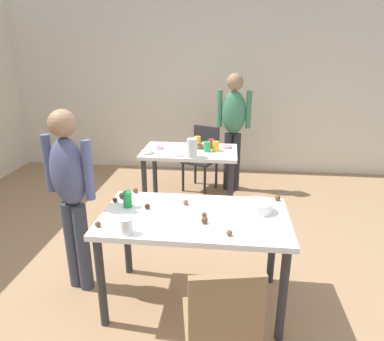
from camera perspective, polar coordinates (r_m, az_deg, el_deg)
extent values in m
plane|color=#9E7A56|center=(2.98, -0.80, -19.84)|extent=(6.40, 6.40, 0.00)
cube|color=beige|center=(5.53, 3.32, 13.31)|extent=(6.40, 0.10, 2.60)
cube|color=white|center=(2.54, 0.39, -7.69)|extent=(1.35, 0.75, 0.04)
cylinder|color=#2D2D33|center=(2.61, -14.59, -17.27)|extent=(0.06, 0.06, 0.71)
cylinder|color=#2D2D33|center=(2.50, 14.56, -19.15)|extent=(0.06, 0.06, 0.71)
cylinder|color=#2D2D33|center=(3.11, -10.56, -10.52)|extent=(0.06, 0.06, 0.71)
cylinder|color=#2D2D33|center=(3.01, 12.98, -11.72)|extent=(0.06, 0.06, 0.71)
cube|color=white|center=(4.11, -0.37, 3.08)|extent=(1.10, 0.68, 0.04)
cylinder|color=#2D2D33|center=(4.06, -7.73, -2.92)|extent=(0.06, 0.06, 0.71)
cylinder|color=#2D2D33|center=(3.95, 6.29, -3.53)|extent=(0.06, 0.06, 0.71)
cylinder|color=#2D2D33|center=(4.57, -6.08, -0.27)|extent=(0.06, 0.06, 0.71)
cylinder|color=#2D2D33|center=(4.47, 6.33, -0.74)|extent=(0.06, 0.06, 0.71)
cube|color=olive|center=(2.15, 4.55, -23.43)|extent=(0.47, 0.47, 0.04)
cube|color=olive|center=(1.86, 5.65, -21.98)|extent=(0.38, 0.11, 0.42)
cylinder|color=olive|center=(2.41, -0.69, -24.87)|extent=(0.04, 0.04, 0.41)
cylinder|color=olive|center=(2.45, 8.04, -24.23)|extent=(0.04, 0.04, 0.41)
cube|color=#2D2D33|center=(4.78, 1.31, 1.69)|extent=(0.53, 0.53, 0.04)
cube|color=#2D2D33|center=(4.87, 2.36, 4.83)|extent=(0.36, 0.19, 0.42)
cylinder|color=#2D2D33|center=(4.64, 2.10, -1.83)|extent=(0.04, 0.04, 0.41)
cylinder|color=#2D2D33|center=(4.80, -1.48, -1.09)|extent=(0.04, 0.04, 0.41)
cylinder|color=#2D2D33|center=(4.92, 3.98, -0.59)|extent=(0.04, 0.04, 0.41)
cylinder|color=#2D2D33|center=(5.07, 0.54, 0.07)|extent=(0.04, 0.04, 0.41)
cylinder|color=#383D4C|center=(3.06, -18.92, -11.40)|extent=(0.11, 0.11, 0.75)
cylinder|color=#383D4C|center=(2.99, -17.33, -11.95)|extent=(0.11, 0.11, 0.75)
ellipsoid|color=#4C5175|center=(2.76, -19.51, -0.20)|extent=(0.37, 0.29, 0.53)
sphere|color=#997051|center=(2.67, -20.39, 7.24)|extent=(0.20, 0.20, 0.20)
cylinder|color=#4C5175|center=(2.88, -22.35, 1.08)|extent=(0.09, 0.09, 0.45)
cylinder|color=#4C5175|center=(2.63, -16.59, 0.04)|extent=(0.09, 0.09, 0.45)
cylinder|color=#28282D|center=(4.83, 7.16, 1.35)|extent=(0.11, 0.11, 0.80)
cylinder|color=#28282D|center=(4.84, 5.87, 1.44)|extent=(0.11, 0.11, 0.80)
ellipsoid|color=#3D7A56|center=(4.67, 6.84, 9.39)|extent=(0.34, 0.24, 0.57)
sphere|color=#997051|center=(4.62, 7.03, 14.17)|extent=(0.22, 0.22, 0.22)
cylinder|color=#3D7A56|center=(4.65, 9.22, 9.76)|extent=(0.08, 0.08, 0.48)
cylinder|color=#3D7A56|center=(4.69, 4.51, 10.03)|extent=(0.08, 0.08, 0.48)
cylinder|color=white|center=(2.62, 10.83, -5.78)|extent=(0.20, 0.20, 0.08)
cylinder|color=#198438|center=(2.68, -10.47, -4.65)|extent=(0.07, 0.07, 0.12)
cube|color=silver|center=(2.68, 3.27, -5.63)|extent=(0.17, 0.02, 0.01)
cylinder|color=white|center=(2.31, -10.63, -8.89)|extent=(0.08, 0.08, 0.11)
sphere|color=brown|center=(2.41, 2.04, -8.12)|extent=(0.05, 0.05, 0.05)
sphere|color=brown|center=(2.45, -15.10, -8.44)|extent=(0.04, 0.04, 0.04)
sphere|color=#3D2319|center=(2.79, -12.45, -4.71)|extent=(0.04, 0.04, 0.04)
sphere|color=brown|center=(2.83, 13.77, -4.37)|extent=(0.05, 0.05, 0.05)
sphere|color=#3D2319|center=(2.64, -7.32, -5.80)|extent=(0.04, 0.04, 0.04)
sphere|color=brown|center=(2.68, -1.04, -5.22)|extent=(0.04, 0.04, 0.04)
sphere|color=brown|center=(2.92, -10.46, -3.39)|extent=(0.04, 0.04, 0.04)
sphere|color=#3D2319|center=(2.85, -11.36, -4.03)|extent=(0.05, 0.05, 0.05)
sphere|color=brown|center=(2.28, 6.08, -10.07)|extent=(0.04, 0.04, 0.04)
sphere|color=brown|center=(2.93, -9.21, -3.24)|extent=(0.04, 0.04, 0.04)
sphere|color=brown|center=(2.49, 2.00, -7.24)|extent=(0.04, 0.04, 0.04)
cylinder|color=white|center=(3.81, 0.01, 3.70)|extent=(0.11, 0.11, 0.21)
cylinder|color=green|center=(4.04, 2.48, 3.91)|extent=(0.08, 0.08, 0.12)
cylinder|color=red|center=(4.16, 3.17, 4.36)|extent=(0.07, 0.07, 0.11)
cylinder|color=yellow|center=(4.35, 0.90, 4.94)|extent=(0.08, 0.08, 0.10)
cylinder|color=yellow|center=(4.07, 3.87, 3.99)|extent=(0.08, 0.08, 0.11)
torus|color=brown|center=(4.18, 1.43, 3.95)|extent=(0.14, 0.14, 0.04)
torus|color=white|center=(3.89, -2.21, 2.66)|extent=(0.11, 0.11, 0.03)
torus|color=pink|center=(4.17, -5.35, 3.74)|extent=(0.10, 0.10, 0.03)
torus|color=white|center=(4.33, 2.24, 4.44)|extent=(0.12, 0.12, 0.03)
torus|color=pink|center=(4.21, 5.72, 3.89)|extent=(0.11, 0.11, 0.03)
torus|color=white|center=(4.01, -7.32, 3.09)|extent=(0.14, 0.14, 0.04)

